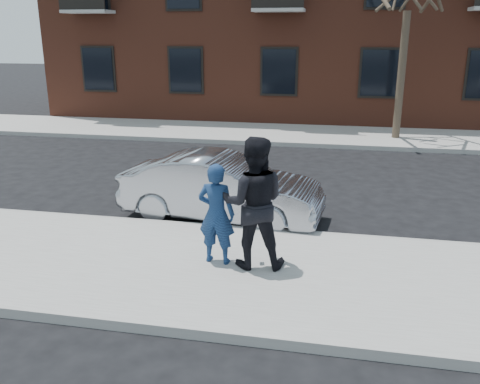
# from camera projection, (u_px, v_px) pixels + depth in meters

# --- Properties ---
(ground) EXTENTS (100.00, 100.00, 0.00)m
(ground) POSITION_uv_depth(u_px,v_px,m) (175.00, 265.00, 8.40)
(ground) COLOR black
(ground) RESTS_ON ground
(near_sidewalk) EXTENTS (50.00, 3.50, 0.15)m
(near_sidewalk) POSITION_uv_depth(u_px,v_px,m) (170.00, 268.00, 8.14)
(near_sidewalk) COLOR gray
(near_sidewalk) RESTS_ON ground
(near_curb) EXTENTS (50.00, 0.10, 0.15)m
(near_curb) POSITION_uv_depth(u_px,v_px,m) (200.00, 227.00, 9.83)
(near_curb) COLOR #999691
(near_curb) RESTS_ON ground
(far_sidewalk) EXTENTS (50.00, 3.50, 0.15)m
(far_sidewalk) POSITION_uv_depth(u_px,v_px,m) (269.00, 133.00, 18.90)
(far_sidewalk) COLOR gray
(far_sidewalk) RESTS_ON ground
(far_curb) EXTENTS (50.00, 0.10, 0.15)m
(far_curb) POSITION_uv_depth(u_px,v_px,m) (262.00, 143.00, 17.22)
(far_curb) COLOR #999691
(far_curb) RESTS_ON ground
(silver_sedan) EXTENTS (4.19, 1.81, 1.34)m
(silver_sedan) POSITION_uv_depth(u_px,v_px,m) (222.00, 188.00, 10.30)
(silver_sedan) COLOR #999BA3
(silver_sedan) RESTS_ON ground
(man_hoodie) EXTENTS (0.63, 0.51, 1.63)m
(man_hoodie) POSITION_uv_depth(u_px,v_px,m) (216.00, 214.00, 7.96)
(man_hoodie) COLOR navy
(man_hoodie) RESTS_ON near_sidewalk
(man_peacoat) EXTENTS (1.11, 0.92, 2.08)m
(man_peacoat) POSITION_uv_depth(u_px,v_px,m) (254.00, 203.00, 7.78)
(man_peacoat) COLOR black
(man_peacoat) RESTS_ON near_sidewalk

